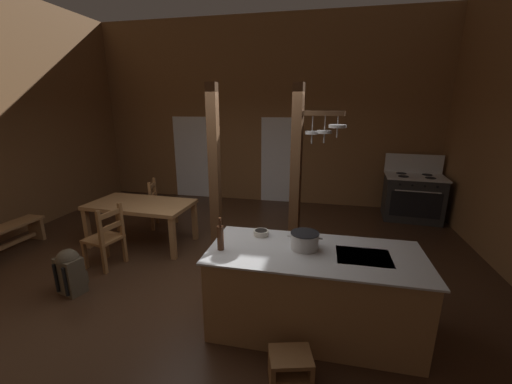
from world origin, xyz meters
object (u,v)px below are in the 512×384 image
(backpack, at_px, (70,270))
(stockpot_on_counter, at_px, (305,240))
(stove_range, at_px, (412,197))
(dining_table, at_px, (141,208))
(step_stool, at_px, (290,366))
(kitchen_island, at_px, (313,291))
(ladderback_chair_by_post, at_px, (161,205))
(bottle_tall_on_counter, at_px, (220,237))
(mixing_bowl_on_counter, at_px, (261,233))
(ladderback_chair_near_window, at_px, (106,238))

(backpack, relative_size, stockpot_on_counter, 1.65)
(stove_range, height_order, dining_table, stove_range)
(step_stool, relative_size, stockpot_on_counter, 1.16)
(stove_range, height_order, backpack, stove_range)
(dining_table, relative_size, backpack, 2.92)
(kitchen_island, height_order, ladderback_chair_by_post, ladderback_chair_by_post)
(stove_range, distance_m, step_stool, 5.07)
(step_stool, height_order, stockpot_on_counter, stockpot_on_counter)
(dining_table, relative_size, ladderback_chair_by_post, 1.83)
(dining_table, bearing_deg, stockpot_on_counter, -28.00)
(ladderback_chair_by_post, xyz_separation_m, stockpot_on_counter, (2.90, -2.29, 0.54))
(dining_table, relative_size, bottle_tall_on_counter, 5.04)
(kitchen_island, distance_m, bottle_tall_on_counter, 1.13)
(kitchen_island, distance_m, stove_range, 4.31)
(step_stool, xyz_separation_m, dining_table, (-2.79, 2.32, 0.47))
(kitchen_island, height_order, dining_table, kitchen_island)
(ladderback_chair_by_post, bearing_deg, bottle_tall_on_counter, -50.40)
(stove_range, relative_size, stockpot_on_counter, 3.66)
(step_stool, distance_m, dining_table, 3.66)
(step_stool, bearing_deg, kitchen_island, 78.97)
(stove_range, bearing_deg, ladderback_chair_by_post, -162.90)
(bottle_tall_on_counter, bearing_deg, kitchen_island, 8.88)
(dining_table, bearing_deg, ladderback_chair_by_post, 95.17)
(step_stool, xyz_separation_m, mixing_bowl_on_counter, (-0.46, 1.04, 0.75))
(kitchen_island, relative_size, backpack, 3.63)
(kitchen_island, height_order, ladderback_chair_near_window, ladderback_chair_near_window)
(stove_range, bearing_deg, stockpot_on_counter, -118.06)
(backpack, bearing_deg, ladderback_chair_near_window, 89.05)
(stockpot_on_counter, bearing_deg, stove_range, 61.94)
(ladderback_chair_by_post, distance_m, bottle_tall_on_counter, 3.29)
(step_stool, relative_size, ladderback_chair_by_post, 0.44)
(stove_range, xyz_separation_m, ladderback_chair_by_post, (-4.93, -1.52, -0.03))
(step_stool, xyz_separation_m, backpack, (-2.89, 0.79, 0.14))
(ladderback_chair_by_post, height_order, mixing_bowl_on_counter, mixing_bowl_on_counter)
(stove_range, xyz_separation_m, backpack, (-4.95, -3.83, -0.17))
(kitchen_island, xyz_separation_m, stockpot_on_counter, (-0.11, 0.06, 0.54))
(step_stool, height_order, ladderback_chair_near_window, ladderback_chair_near_window)
(stove_range, distance_m, bottle_tall_on_counter, 4.96)
(step_stool, relative_size, bottle_tall_on_counter, 1.22)
(kitchen_island, height_order, stockpot_on_counter, stockpot_on_counter)
(mixing_bowl_on_counter, bearing_deg, stove_range, 54.69)
(stockpot_on_counter, bearing_deg, ladderback_chair_near_window, 166.87)
(backpack, bearing_deg, dining_table, 86.42)
(step_stool, xyz_separation_m, ladderback_chair_by_post, (-2.86, 3.10, 0.27))
(kitchen_island, height_order, mixing_bowl_on_counter, mixing_bowl_on_counter)
(dining_table, height_order, backpack, dining_table)
(ladderback_chair_by_post, bearing_deg, dining_table, -84.83)
(ladderback_chair_near_window, xyz_separation_m, bottle_tall_on_counter, (2.07, -0.88, 0.59))
(bottle_tall_on_counter, bearing_deg, dining_table, 139.35)
(step_stool, bearing_deg, backpack, 164.72)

